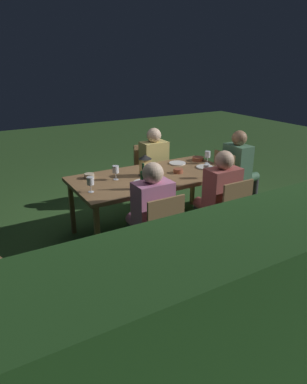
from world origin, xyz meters
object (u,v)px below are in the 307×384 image
Objects in this scene: chair_side_right_b at (160,231)px; plate_a at (144,183)px; person_in_rust at (218,193)px; person_in_green at (240,166)px; person_in_pink at (150,210)px; green_bottle_on_table at (143,180)px; wine_glass_d at (207,169)px; wine_glass_c at (116,170)px; chair_side_right_a at (229,212)px; bowl_bread at (178,171)px; plate_b at (177,163)px; bowl_olives at (89,176)px; wine_glass_a at (208,155)px; chair_side_left_a at (150,170)px; lantern_centerpiece at (145,164)px; dining_table at (153,179)px; plate_c at (205,167)px; wine_glass_b at (90,182)px; bowl_salad at (198,159)px; chair_head_near at (229,178)px; person_in_mustard at (156,164)px.

plate_a is at bearing -106.43° from chair_side_right_b.
person_in_green is at bearing -145.18° from person_in_rust.
person_in_pink is 3.96× the size of green_bottle_on_table.
chair_side_right_b is 1.11m from wine_glass_d.
person_in_rust reaches higher than chair_side_right_b.
wine_glass_c is at bearing -2.50° from person_in_green.
chair_side_right_a is 7.17× the size of bowl_bread.
bowl_bread is (-0.56, -0.12, 0.02)m from plate_a.
plate_b is 1.25m from bowl_olives.
green_bottle_on_table is 1.31m from wine_glass_a.
chair_side_left_a is 1.34m from person_in_green.
lantern_centerpiece is at bearing 20.82° from plate_b.
chair_side_right_a is 1.68m from bowl_olives.
chair_side_left_a is 3.55× the size of plate_a.
bowl_olives is at bearing -22.51° from lantern_centerpiece.
wine_glass_c reaches higher than chair_side_right_b.
dining_table is 1.01m from chair_side_left_a.
person_in_green is 4.34× the size of lantern_centerpiece.
wine_glass_d is 0.76× the size of plate_c.
wine_glass_b reaches higher than plate_b.
person_in_pink is 0.71m from wine_glass_b.
wine_glass_b is 1.07× the size of bowl_salad.
lantern_centerpiece is 2.26× the size of bowl_olives.
chair_head_near is at bearing 171.67° from bowl_olives.
chair_side_right_a is 3.00× the size of green_bottle_on_table.
person_in_green is at bearing 180.00° from dining_table.
person_in_mustard is 5.17× the size of plate_c.
wine_glass_b is at bearing 13.64° from lantern_centerpiece.
plate_a is (0.24, 0.19, 0.06)m from dining_table.
chair_side_right_b reaches higher than dining_table.
chair_side_right_a is 0.25m from person_in_rust.
plate_b is at bearing -93.73° from wine_glass_d.
bowl_olives is (1.21, -0.70, -0.09)m from wine_glass_d.
chair_head_near is (-1.24, 0.00, -0.20)m from dining_table.
chair_head_near is at bearing -151.47° from wine_glass_d.
dining_table is 1.01m from chair_side_right_a.
bowl_olives is at bearing -38.81° from wine_glass_c.
chair_side_right_b is at bearing 12.34° from person_in_rust.
green_bottle_on_table is 1.30× the size of plate_c.
chair_side_right_b reaches higher than bowl_bread.
chair_side_left_a is at bearing -122.64° from plate_a.
green_bottle_on_table is 0.83m from wine_glass_d.
wine_glass_d reaches higher than plate_c.
wine_glass_d reaches higher than chair_head_near.
chair_side_left_a reaches higher than plate_b.
chair_side_right_a is 1.24m from bowl_salad.
bowl_olives reaches higher than bowl_salad.
person_in_green reaches higher than green_bottle_on_table.
chair_side_left_a is at bearing -41.77° from person_in_green.
dining_table is 11.75× the size of wine_glass_c.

